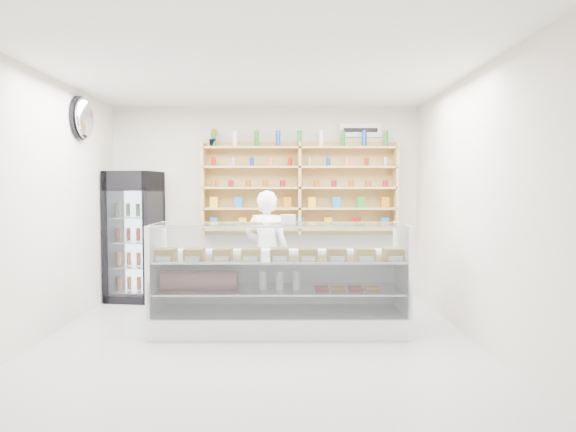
{
  "coord_description": "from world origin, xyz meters",
  "views": [
    {
      "loc": [
        0.3,
        -5.13,
        1.58
      ],
      "look_at": [
        0.33,
        0.9,
        1.27
      ],
      "focal_mm": 32.0,
      "sensor_mm": 36.0,
      "label": 1
    }
  ],
  "objects": [
    {
      "name": "shop_worker",
      "position": [
        0.06,
        1.4,
        0.78
      ],
      "size": [
        0.65,
        0.5,
        1.57
      ],
      "primitive_type": "imported",
      "rotation": [
        0.0,
        0.0,
        2.9
      ],
      "color": "white",
      "rests_on": "floor"
    },
    {
      "name": "wall_sign",
      "position": [
        1.4,
        2.47,
        2.45
      ],
      "size": [
        0.62,
        0.03,
        0.2
      ],
      "primitive_type": "cube",
      "color": "white",
      "rests_on": "back_wall"
    },
    {
      "name": "wall_shelving",
      "position": [
        0.5,
        2.34,
        1.59
      ],
      "size": [
        2.84,
        0.28,
        1.33
      ],
      "color": "tan",
      "rests_on": "back_wall"
    },
    {
      "name": "security_mirror",
      "position": [
        -2.17,
        1.2,
        2.45
      ],
      "size": [
        0.15,
        0.5,
        0.5
      ],
      "primitive_type": "ellipsoid",
      "color": "silver",
      "rests_on": "left_wall"
    },
    {
      "name": "potted_plant",
      "position": [
        -0.75,
        2.34,
        2.32
      ],
      "size": [
        0.16,
        0.14,
        0.26
      ],
      "primitive_type": "imported",
      "rotation": [
        0.0,
        0.0,
        -0.22
      ],
      "color": "#1E6626",
      "rests_on": "wall_shelving"
    },
    {
      "name": "room",
      "position": [
        0.0,
        0.0,
        1.4
      ],
      "size": [
        5.0,
        5.0,
        5.0
      ],
      "color": "#A8A8AD",
      "rests_on": "ground"
    },
    {
      "name": "display_counter",
      "position": [
        0.23,
        0.51,
        0.34
      ],
      "size": [
        2.77,
        0.83,
        1.21
      ],
      "color": "white",
      "rests_on": "floor"
    },
    {
      "name": "drinks_cooler",
      "position": [
        -1.85,
        2.13,
        0.92
      ],
      "size": [
        0.74,
        0.73,
        1.83
      ],
      "rotation": [
        0.0,
        0.0,
        -0.14
      ],
      "color": "black",
      "rests_on": "floor"
    }
  ]
}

